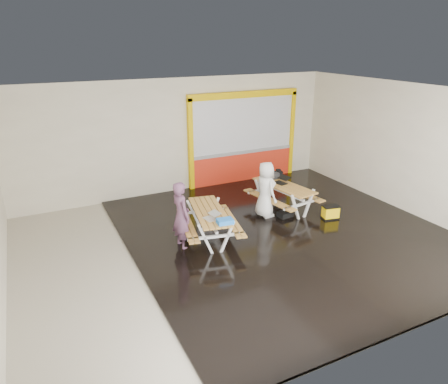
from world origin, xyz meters
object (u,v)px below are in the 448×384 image
picnic_table_right (283,191)px  toolbox (272,176)px  laptop_right (282,181)px  backpack (278,176)px  laptop_left (211,217)px  blue_pouch (225,221)px  dark_case (285,214)px  picnic_table_left (209,218)px  fluke_bag (330,212)px  person_right (266,190)px  person_left (181,216)px

picnic_table_right → toolbox: toolbox is taller
laptop_right → toolbox: 0.42m
picnic_table_right → backpack: 0.98m
laptop_left → toolbox: toolbox is taller
laptop_left → laptop_right: size_ratio=0.81×
blue_pouch → dark_case: (2.33, 1.06, -0.70)m
picnic_table_left → picnic_table_right: picnic_table_right is taller
toolbox → dark_case: toolbox is taller
picnic_table_right → fluke_bag: picnic_table_right is taller
picnic_table_left → laptop_left: 0.51m
person_right → toolbox: 1.04m
picnic_table_right → blue_pouch: size_ratio=6.05×
toolbox → fluke_bag: size_ratio=0.80×
blue_pouch → toolbox: (2.56, 2.10, 0.04)m
picnic_table_right → person_right: size_ratio=1.40×
person_left → dark_case: bearing=-90.4°
blue_pouch → dark_case: bearing=24.4°
backpack → person_left: bearing=-155.8°
person_left → fluke_bag: person_left is taller
dark_case → fluke_bag: size_ratio=0.81×
person_right → toolbox: bearing=-44.8°
laptop_left → dark_case: laptop_left is taller
person_right → blue_pouch: 2.29m
laptop_right → dark_case: size_ratio=1.20×
person_right → backpack: size_ratio=3.74×
person_right → fluke_bag: bearing=-124.6°
picnic_table_right → person_right: person_right is taller
toolbox → laptop_right: bearing=-83.5°
laptop_right → backpack: (0.35, 0.71, -0.11)m
person_left → person_right: (2.61, 0.60, 0.00)m
laptop_left → fluke_bag: (3.50, 0.06, -0.59)m
person_right → toolbox: person_right is taller
picnic_table_left → laptop_left: bearing=-107.9°
picnic_table_left → backpack: bearing=28.3°
person_left → blue_pouch: 1.05m
fluke_bag → toolbox: bearing=115.0°
person_left → blue_pouch: bearing=-140.8°
picnic_table_left → backpack: backpack is taller
picnic_table_left → dark_case: (2.35, 0.26, -0.47)m
person_left → laptop_left: (0.58, -0.38, 0.01)m
person_left → dark_case: (3.08, 0.32, -0.69)m
laptop_right → person_left: bearing=-164.1°
picnic_table_left → dark_case: bearing=6.4°
picnic_table_right → dark_case: size_ratio=5.55×
toolbox → dark_case: 1.30m
picnic_table_right → laptop_left: (-2.72, -1.15, 0.22)m
person_left → fluke_bag: (4.09, -0.31, -0.58)m
backpack → laptop_left: bearing=-146.8°
picnic_table_left → backpack: size_ratio=5.30×
blue_pouch → toolbox: toolbox is taller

